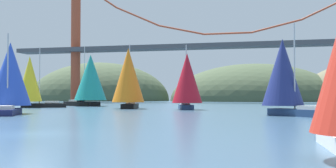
{
  "coord_description": "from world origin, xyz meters",
  "views": [
    {
      "loc": [
        12.09,
        -19.22,
        1.97
      ],
      "look_at": [
        0.0,
        28.79,
        3.34
      ],
      "focal_mm": 44.94,
      "sensor_mm": 36.0,
      "label": 1
    }
  ],
  "objects_px": {
    "sailboat_blue_spinnaker": "(10,76)",
    "sailboat_orange_sail": "(128,77)",
    "sailboat_teal_sail": "(90,79)",
    "sailboat_crimson_sail": "(187,80)",
    "sailboat_yellow_sail": "(31,81)",
    "sailboat_navy_sail": "(284,75)",
    "channel_buoy": "(327,108)"
  },
  "relations": [
    {
      "from": "sailboat_blue_spinnaker",
      "to": "sailboat_orange_sail",
      "type": "bearing_deg",
      "value": 72.89
    },
    {
      "from": "sailboat_teal_sail",
      "to": "sailboat_crimson_sail",
      "type": "xyz_separation_m",
      "value": [
        21.67,
        -15.19,
        -0.95
      ]
    },
    {
      "from": "sailboat_yellow_sail",
      "to": "sailboat_teal_sail",
      "type": "bearing_deg",
      "value": 65.65
    },
    {
      "from": "sailboat_crimson_sail",
      "to": "sailboat_navy_sail",
      "type": "height_order",
      "value": "sailboat_crimson_sail"
    },
    {
      "from": "sailboat_blue_spinnaker",
      "to": "sailboat_yellow_sail",
      "type": "bearing_deg",
      "value": 117.21
    },
    {
      "from": "sailboat_crimson_sail",
      "to": "sailboat_yellow_sail",
      "type": "height_order",
      "value": "sailboat_yellow_sail"
    },
    {
      "from": "sailboat_blue_spinnaker",
      "to": "sailboat_navy_sail",
      "type": "height_order",
      "value": "sailboat_navy_sail"
    },
    {
      "from": "sailboat_crimson_sail",
      "to": "channel_buoy",
      "type": "xyz_separation_m",
      "value": [
        18.24,
        -1.0,
        -3.81
      ]
    },
    {
      "from": "sailboat_blue_spinnaker",
      "to": "sailboat_yellow_sail",
      "type": "xyz_separation_m",
      "value": [
        -11.18,
        21.74,
        0.36
      ]
    },
    {
      "from": "sailboat_crimson_sail",
      "to": "sailboat_yellow_sail",
      "type": "bearing_deg",
      "value": 172.18
    },
    {
      "from": "sailboat_teal_sail",
      "to": "channel_buoy",
      "type": "bearing_deg",
      "value": -22.09
    },
    {
      "from": "sailboat_teal_sail",
      "to": "sailboat_yellow_sail",
      "type": "xyz_separation_m",
      "value": [
        -5.21,
        -11.5,
        -0.75
      ]
    },
    {
      "from": "sailboat_orange_sail",
      "to": "channel_buoy",
      "type": "bearing_deg",
      "value": -6.65
    },
    {
      "from": "sailboat_yellow_sail",
      "to": "channel_buoy",
      "type": "relative_size",
      "value": 3.79
    },
    {
      "from": "sailboat_crimson_sail",
      "to": "sailboat_yellow_sail",
      "type": "relative_size",
      "value": 0.93
    },
    {
      "from": "sailboat_blue_spinnaker",
      "to": "sailboat_crimson_sail",
      "type": "relative_size",
      "value": 0.94
    },
    {
      "from": "channel_buoy",
      "to": "sailboat_crimson_sail",
      "type": "bearing_deg",
      "value": 176.85
    },
    {
      "from": "sailboat_orange_sail",
      "to": "sailboat_crimson_sail",
      "type": "height_order",
      "value": "sailboat_orange_sail"
    },
    {
      "from": "sailboat_teal_sail",
      "to": "sailboat_navy_sail",
      "type": "relative_size",
      "value": 1.27
    },
    {
      "from": "sailboat_orange_sail",
      "to": "sailboat_yellow_sail",
      "type": "bearing_deg",
      "value": 175.19
    },
    {
      "from": "channel_buoy",
      "to": "sailboat_orange_sail",
      "type": "bearing_deg",
      "value": 173.35
    },
    {
      "from": "sailboat_crimson_sail",
      "to": "sailboat_teal_sail",
      "type": "bearing_deg",
      "value": 144.97
    },
    {
      "from": "sailboat_navy_sail",
      "to": "sailboat_yellow_sail",
      "type": "height_order",
      "value": "sailboat_yellow_sail"
    },
    {
      "from": "sailboat_navy_sail",
      "to": "sailboat_yellow_sail",
      "type": "xyz_separation_m",
      "value": [
        -39.63,
        17.98,
        0.38
      ]
    },
    {
      "from": "sailboat_crimson_sail",
      "to": "channel_buoy",
      "type": "relative_size",
      "value": 3.51
    },
    {
      "from": "sailboat_blue_spinnaker",
      "to": "sailboat_teal_sail",
      "type": "xyz_separation_m",
      "value": [
        -5.97,
        33.24,
        1.11
      ]
    },
    {
      "from": "sailboat_teal_sail",
      "to": "sailboat_crimson_sail",
      "type": "bearing_deg",
      "value": -35.03
    },
    {
      "from": "sailboat_orange_sail",
      "to": "sailboat_blue_spinnaker",
      "type": "xyz_separation_m",
      "value": [
        -6.24,
        -20.27,
        -0.78
      ]
    },
    {
      "from": "sailboat_crimson_sail",
      "to": "sailboat_yellow_sail",
      "type": "distance_m",
      "value": 27.13
    },
    {
      "from": "sailboat_navy_sail",
      "to": "sailboat_blue_spinnaker",
      "type": "bearing_deg",
      "value": -172.48
    },
    {
      "from": "sailboat_orange_sail",
      "to": "sailboat_navy_sail",
      "type": "relative_size",
      "value": 1.1
    },
    {
      "from": "sailboat_blue_spinnaker",
      "to": "sailboat_teal_sail",
      "type": "distance_m",
      "value": 33.79
    }
  ]
}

